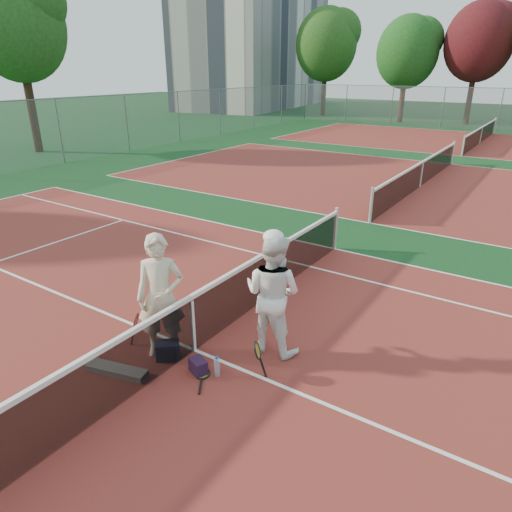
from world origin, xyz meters
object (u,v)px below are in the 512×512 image
(racket_black_held, at_px, (257,360))
(water_bottle, at_px, (217,367))
(sports_bag_navy, at_px, (168,350))
(apartment_block, at_px, (256,39))
(player_b, at_px, (273,294))
(net_main, at_px, (193,323))
(racket_red, at_px, (137,330))
(sports_bag_purple, at_px, (198,366))
(player_a, at_px, (161,297))
(racket_spare, at_px, (202,374))

(racket_black_held, bearing_deg, water_bottle, 7.47)
(sports_bag_navy, bearing_deg, apartment_block, 122.05)
(player_b, bearing_deg, apartment_block, -57.61)
(net_main, distance_m, racket_red, 1.00)
(net_main, height_order, sports_bag_navy, net_main)
(apartment_block, distance_m, sports_bag_purple, 53.27)
(player_b, xyz_separation_m, sports_bag_navy, (-1.23, -1.18, -0.86))
(apartment_block, height_order, racket_red, apartment_block)
(player_a, relative_size, racket_red, 3.48)
(net_main, height_order, racket_spare, net_main)
(sports_bag_purple, bearing_deg, sports_bag_navy, 177.61)
(apartment_block, relative_size, water_bottle, 73.33)
(net_main, xyz_separation_m, sports_bag_purple, (0.45, -0.42, -0.39))
(apartment_block, xyz_separation_m, player_a, (27.65, -44.31, -6.48))
(apartment_block, relative_size, sports_bag_navy, 60.81)
(racket_spare, bearing_deg, sports_bag_purple, 54.44)
(sports_bag_navy, xyz_separation_m, sports_bag_purple, (0.65, -0.03, -0.03))
(sports_bag_navy, height_order, water_bottle, water_bottle)
(net_main, xyz_separation_m, racket_spare, (0.53, -0.43, -0.49))
(apartment_block, distance_m, water_bottle, 53.33)
(player_b, xyz_separation_m, racket_spare, (-0.49, -1.21, -0.99))
(sports_bag_navy, bearing_deg, player_a, 147.94)
(player_a, height_order, racket_spare, player_a)
(net_main, relative_size, apartment_block, 0.50)
(apartment_block, bearing_deg, racket_red, -58.59)
(racket_black_held, bearing_deg, racket_red, -14.26)
(racket_red, bearing_deg, player_a, -22.61)
(player_b, relative_size, racket_black_held, 3.43)
(net_main, height_order, sports_bag_purple, net_main)
(player_a, height_order, water_bottle, player_a)
(player_a, height_order, player_b, player_a)
(player_b, distance_m, sports_bag_purple, 1.60)
(water_bottle, bearing_deg, player_b, 75.28)
(racket_red, height_order, sports_bag_navy, racket_red)
(player_a, bearing_deg, apartment_block, 83.89)
(racket_red, height_order, sports_bag_purple, racket_red)
(apartment_block, distance_m, player_a, 52.63)
(racket_black_held, xyz_separation_m, racket_spare, (-0.72, -0.43, -0.28))
(player_a, distance_m, player_b, 1.75)
(apartment_block, bearing_deg, player_a, -58.03)
(player_a, relative_size, water_bottle, 6.80)
(racket_red, relative_size, racket_black_held, 1.00)
(player_a, height_order, racket_red, player_a)
(player_a, bearing_deg, racket_red, 151.39)
(player_b, bearing_deg, racket_red, 30.20)
(player_b, relative_size, water_bottle, 6.67)
(apartment_block, xyz_separation_m, water_bottle, (28.73, -44.32, -7.35))
(net_main, bearing_deg, player_a, -138.75)
(racket_black_held, relative_size, racket_spare, 0.97)
(player_a, relative_size, racket_black_held, 3.49)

